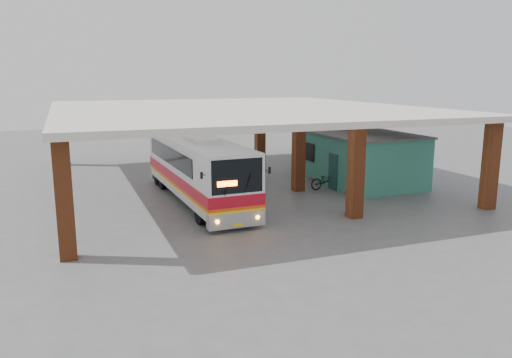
{
  "coord_description": "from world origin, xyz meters",
  "views": [
    {
      "loc": [
        -9.31,
        -22.28,
        6.41
      ],
      "look_at": [
        -0.75,
        0.0,
        1.53
      ],
      "focal_mm": 35.0,
      "sensor_mm": 36.0,
      "label": 1
    }
  ],
  "objects": [
    {
      "name": "ground",
      "position": [
        0.0,
        0.0,
        0.0
      ],
      "size": [
        90.0,
        90.0,
        0.0
      ],
      "primitive_type": "plane",
      "color": "#515154",
      "rests_on": "ground"
    },
    {
      "name": "coach_bus",
      "position": [
        -3.01,
        2.69,
        1.75
      ],
      "size": [
        2.92,
        12.16,
        3.52
      ],
      "rotation": [
        0.0,
        0.0,
        0.03
      ],
      "color": "silver",
      "rests_on": "ground"
    },
    {
      "name": "brick_columns",
      "position": [
        1.43,
        5.0,
        2.17
      ],
      "size": [
        20.1,
        21.6,
        4.35
      ],
      "color": "brown",
      "rests_on": "ground"
    },
    {
      "name": "shop_building",
      "position": [
        7.49,
        4.0,
        1.56
      ],
      "size": [
        5.2,
        8.2,
        3.11
      ],
      "color": "#2C6F5F",
      "rests_on": "ground"
    },
    {
      "name": "red_chair",
      "position": [
        5.08,
        5.07,
        0.34
      ],
      "size": [
        0.49,
        0.49,
        0.75
      ],
      "rotation": [
        0.0,
        0.0,
        0.32
      ],
      "color": "#B32313",
      "rests_on": "ground"
    },
    {
      "name": "canopy_roof",
      "position": [
        0.5,
        6.5,
        4.5
      ],
      "size": [
        21.0,
        23.0,
        0.3
      ],
      "primitive_type": "cube",
      "color": "beige",
      "rests_on": "brick_columns"
    },
    {
      "name": "motorcycle",
      "position": [
        4.7,
        2.76,
        0.53
      ],
      "size": [
        2.06,
        0.81,
        1.06
      ],
      "primitive_type": "imported",
      "rotation": [
        0.0,
        0.0,
        1.62
      ],
      "color": "black",
      "rests_on": "ground"
    },
    {
      "name": "pedestrian",
      "position": [
        3.14,
        -2.25,
        0.88
      ],
      "size": [
        0.77,
        0.69,
        1.77
      ],
      "primitive_type": "imported",
      "rotation": [
        0.0,
        0.0,
        3.68
      ],
      "color": "red",
      "rests_on": "ground"
    }
  ]
}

